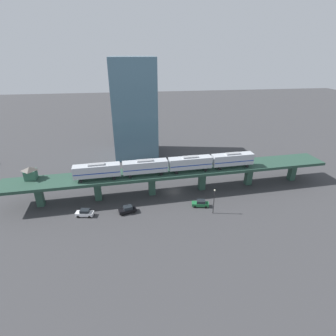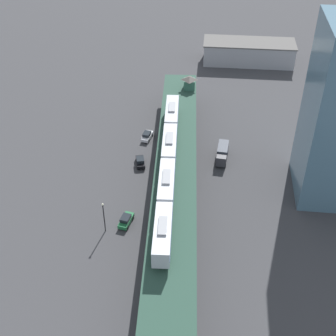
% 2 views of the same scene
% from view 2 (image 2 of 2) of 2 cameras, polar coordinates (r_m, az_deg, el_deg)
% --- Properties ---
extents(ground_plane, '(400.00, 400.00, 0.00)m').
position_cam_2_polar(ground_plane, '(94.97, 0.79, -4.83)').
color(ground_plane, '#38383A').
extents(elevated_viaduct, '(14.32, 92.35, 6.94)m').
position_cam_2_polar(elevated_viaduct, '(90.95, 0.82, -2.11)').
color(elevated_viaduct, '#244135').
rests_on(elevated_viaduct, ground).
extents(subway_train, '(6.03, 49.88, 4.45)m').
position_cam_2_polar(subway_train, '(90.58, 0.00, 0.52)').
color(subway_train, '#ADB2BA').
rests_on(subway_train, elevated_viaduct).
extents(signal_hut, '(3.42, 3.42, 3.40)m').
position_cam_2_polar(signal_hut, '(121.71, 2.62, 10.41)').
color(signal_hut, '#33604C').
rests_on(signal_hut, elevated_viaduct).
extents(street_car_white, '(2.54, 4.65, 1.89)m').
position_cam_2_polar(street_car_white, '(114.29, -2.57, 3.95)').
color(street_car_white, silver).
rests_on(street_car_white, ground).
extents(street_car_black, '(2.81, 4.70, 1.89)m').
position_cam_2_polar(street_car_black, '(105.71, -3.41, 0.80)').
color(street_car_black, black).
rests_on(street_car_black, ground).
extents(street_car_green, '(2.62, 4.67, 1.89)m').
position_cam_2_polar(street_car_green, '(91.27, -5.15, -6.34)').
color(street_car_green, '#1E6638').
rests_on(street_car_green, ground).
extents(delivery_truck, '(2.84, 7.35, 3.20)m').
position_cam_2_polar(delivery_truck, '(107.53, 6.64, 1.84)').
color(delivery_truck, '#333338').
rests_on(delivery_truck, ground).
extents(street_lamp, '(0.44, 0.44, 6.94)m').
position_cam_2_polar(street_lamp, '(88.10, -7.84, -5.71)').
color(street_lamp, black).
rests_on(street_lamp, ground).
extents(warehouse_building, '(28.67, 10.52, 6.80)m').
position_cam_2_polar(warehouse_building, '(154.25, 9.79, 13.75)').
color(warehouse_building, '#99999E').
rests_on(warehouse_building, ground).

